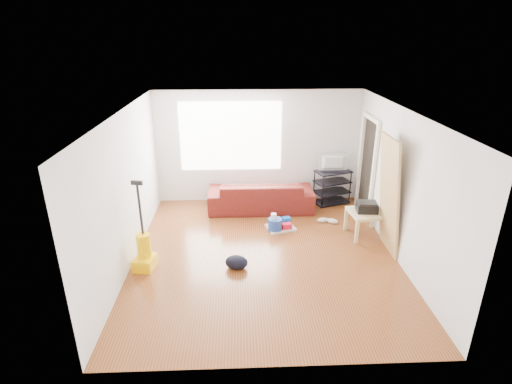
{
  "coord_description": "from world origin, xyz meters",
  "views": [
    {
      "loc": [
        -0.41,
        -6.04,
        3.66
      ],
      "look_at": [
        -0.13,
        0.6,
        0.95
      ],
      "focal_mm": 28.0,
      "sensor_mm": 36.0,
      "label": 1
    }
  ],
  "objects_px": {
    "tv_stand": "(332,187)",
    "bucket": "(275,231)",
    "sofa": "(261,209)",
    "cleaning_tray": "(281,225)",
    "vacuum": "(144,252)",
    "side_table": "(366,215)",
    "backpack": "(237,268)"
  },
  "relations": [
    {
      "from": "cleaning_tray",
      "to": "backpack",
      "type": "distance_m",
      "value": 1.65
    },
    {
      "from": "tv_stand",
      "to": "backpack",
      "type": "xyz_separation_m",
      "value": [
        -2.14,
        -2.6,
        -0.39
      ]
    },
    {
      "from": "cleaning_tray",
      "to": "backpack",
      "type": "relative_size",
      "value": 1.65
    },
    {
      "from": "cleaning_tray",
      "to": "vacuum",
      "type": "relative_size",
      "value": 0.41
    },
    {
      "from": "sofa",
      "to": "side_table",
      "type": "distance_m",
      "value": 2.35
    },
    {
      "from": "cleaning_tray",
      "to": "tv_stand",
      "type": "bearing_deg",
      "value": 43.87
    },
    {
      "from": "sofa",
      "to": "vacuum",
      "type": "relative_size",
      "value": 1.49
    },
    {
      "from": "sofa",
      "to": "cleaning_tray",
      "type": "distance_m",
      "value": 1.01
    },
    {
      "from": "side_table",
      "to": "backpack",
      "type": "xyz_separation_m",
      "value": [
        -2.44,
        -1.03,
        -0.42
      ]
    },
    {
      "from": "bucket",
      "to": "vacuum",
      "type": "xyz_separation_m",
      "value": [
        -2.25,
        -1.18,
        0.28
      ]
    },
    {
      "from": "tv_stand",
      "to": "bucket",
      "type": "height_order",
      "value": "tv_stand"
    },
    {
      "from": "side_table",
      "to": "bucket",
      "type": "height_order",
      "value": "side_table"
    },
    {
      "from": "tv_stand",
      "to": "vacuum",
      "type": "relative_size",
      "value": 0.57
    },
    {
      "from": "sofa",
      "to": "bucket",
      "type": "relative_size",
      "value": 8.42
    },
    {
      "from": "tv_stand",
      "to": "side_table",
      "type": "bearing_deg",
      "value": -98.73
    },
    {
      "from": "tv_stand",
      "to": "cleaning_tray",
      "type": "distance_m",
      "value": 1.77
    },
    {
      "from": "sofa",
      "to": "backpack",
      "type": "distance_m",
      "value": 2.39
    },
    {
      "from": "cleaning_tray",
      "to": "vacuum",
      "type": "distance_m",
      "value": 2.74
    },
    {
      "from": "sofa",
      "to": "vacuum",
      "type": "height_order",
      "value": "vacuum"
    },
    {
      "from": "side_table",
      "to": "bucket",
      "type": "bearing_deg",
      "value": 172.08
    },
    {
      "from": "tv_stand",
      "to": "vacuum",
      "type": "distance_m",
      "value": 4.43
    },
    {
      "from": "tv_stand",
      "to": "bucket",
      "type": "distance_m",
      "value": 1.97
    },
    {
      "from": "backpack",
      "to": "vacuum",
      "type": "height_order",
      "value": "vacuum"
    },
    {
      "from": "side_table",
      "to": "cleaning_tray",
      "type": "bearing_deg",
      "value": 167.07
    },
    {
      "from": "cleaning_tray",
      "to": "side_table",
      "type": "bearing_deg",
      "value": -12.93
    },
    {
      "from": "sofa",
      "to": "tv_stand",
      "type": "distance_m",
      "value": 1.69
    },
    {
      "from": "sofa",
      "to": "side_table",
      "type": "bearing_deg",
      "value": 145.97
    },
    {
      "from": "vacuum",
      "to": "sofa",
      "type": "bearing_deg",
      "value": 57.32
    },
    {
      "from": "tv_stand",
      "to": "backpack",
      "type": "distance_m",
      "value": 3.39
    },
    {
      "from": "sofa",
      "to": "side_table",
      "type": "xyz_separation_m",
      "value": [
        1.92,
        -1.3,
        0.42
      ]
    },
    {
      "from": "sofa",
      "to": "cleaning_tray",
      "type": "relative_size",
      "value": 3.62
    },
    {
      "from": "side_table",
      "to": "vacuum",
      "type": "relative_size",
      "value": 0.45
    }
  ]
}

